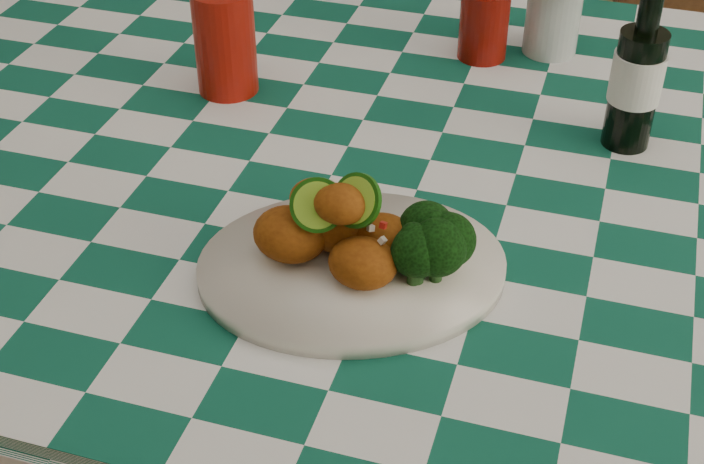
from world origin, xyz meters
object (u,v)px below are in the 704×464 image
(red_tumbler, at_px, (225,42))
(plate, at_px, (352,268))
(ketchup_bottle, at_px, (485,9))
(beer_bottle, at_px, (640,63))
(mason_jar, at_px, (553,15))
(dining_table, at_px, (417,390))
(wooden_chair_left, at_px, (342,74))
(fried_chicken_pile, at_px, (343,223))

(red_tumbler, bearing_deg, plate, -49.97)
(ketchup_bottle, height_order, beer_bottle, beer_bottle)
(mason_jar, bearing_deg, plate, -102.38)
(dining_table, height_order, mason_jar, mason_jar)
(plate, height_order, beer_bottle, beer_bottle)
(dining_table, height_order, wooden_chair_left, wooden_chair_left)
(dining_table, distance_m, mason_jar, 0.56)
(plate, xyz_separation_m, fried_chicken_pile, (-0.01, 0.00, 0.05))
(red_tumbler, xyz_separation_m, ketchup_bottle, (0.30, 0.19, 0.00))
(beer_bottle, bearing_deg, ketchup_bottle, 140.51)
(plate, height_order, wooden_chair_left, wooden_chair_left)
(red_tumbler, height_order, ketchup_bottle, ketchup_bottle)
(dining_table, relative_size, wooden_chair_left, 1.64)
(plate, distance_m, red_tumbler, 0.42)
(fried_chicken_pile, bearing_deg, red_tumbler, 129.09)
(red_tumbler, bearing_deg, mason_jar, 31.00)
(beer_bottle, height_order, wooden_chair_left, wooden_chair_left)
(red_tumbler, distance_m, beer_bottle, 0.51)
(ketchup_bottle, bearing_deg, red_tumbler, -147.71)
(wooden_chair_left, bearing_deg, mason_jar, -27.68)
(plate, xyz_separation_m, ketchup_bottle, (0.03, 0.51, 0.06))
(beer_bottle, bearing_deg, red_tumbler, -178.05)
(red_tumbler, bearing_deg, ketchup_bottle, 32.29)
(mason_jar, distance_m, wooden_chair_left, 0.64)
(fried_chicken_pile, bearing_deg, plate, 0.00)
(red_tumbler, xyz_separation_m, beer_bottle, (0.51, 0.02, 0.04))
(red_tumbler, relative_size, beer_bottle, 0.64)
(beer_bottle, xyz_separation_m, wooden_chair_left, (-0.54, 0.57, -0.39))
(plate, xyz_separation_m, wooden_chair_left, (-0.30, 0.90, -0.29))
(dining_table, relative_size, ketchup_bottle, 11.74)
(beer_bottle, distance_m, wooden_chair_left, 0.87)
(ketchup_bottle, xyz_separation_m, wooden_chair_left, (-0.33, 0.39, -0.35))
(red_tumbler, bearing_deg, beer_bottle, 1.95)
(wooden_chair_left, bearing_deg, ketchup_bottle, -37.80)
(plate, height_order, ketchup_bottle, ketchup_bottle)
(plate, relative_size, fried_chicken_pile, 2.18)
(plate, bearing_deg, ketchup_bottle, 86.26)
(dining_table, height_order, plate, plate)
(ketchup_bottle, relative_size, mason_jar, 1.27)
(plate, bearing_deg, wooden_chair_left, 108.20)
(ketchup_bottle, xyz_separation_m, beer_bottle, (0.21, -0.17, 0.04))
(beer_bottle, bearing_deg, mason_jar, 119.35)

